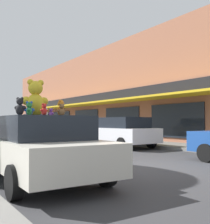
% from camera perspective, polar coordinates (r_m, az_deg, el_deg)
% --- Properties ---
extents(ground_plane, '(260.00, 260.00, 0.00)m').
position_cam_1_polar(ground_plane, '(8.62, 7.52, -10.92)').
color(ground_plane, '#333335').
extents(storefront_row, '(12.07, 41.81, 7.49)m').
position_cam_1_polar(storefront_row, '(26.19, 8.92, 3.30)').
color(storefront_row, '#9E6047').
rests_on(storefront_row, ground_plane).
extents(plush_art_car, '(2.14, 4.49, 1.47)m').
position_cam_1_polar(plush_art_car, '(6.69, -13.15, -6.80)').
color(plush_art_car, beige).
rests_on(plush_art_car, ground_plane).
extents(teddy_bear_giant, '(0.66, 0.41, 0.89)m').
position_cam_1_polar(teddy_bear_giant, '(6.93, -13.97, 2.67)').
color(teddy_bear_giant, yellow).
rests_on(teddy_bear_giant, plush_art_car).
extents(teddy_bear_white, '(0.12, 0.16, 0.22)m').
position_cam_1_polar(teddy_bear_white, '(6.93, -11.93, -0.01)').
color(teddy_bear_white, white).
rests_on(teddy_bear_white, plush_art_car).
extents(teddy_bear_brown, '(0.21, 0.13, 0.28)m').
position_cam_1_polar(teddy_bear_brown, '(6.36, -8.78, 0.41)').
color(teddy_bear_brown, olive).
rests_on(teddy_bear_brown, plush_art_car).
extents(teddy_bear_green, '(0.17, 0.23, 0.31)m').
position_cam_1_polar(teddy_bear_green, '(6.38, -15.16, 0.56)').
color(teddy_bear_green, green).
rests_on(teddy_bear_green, plush_art_car).
extents(teddy_bear_blue, '(0.26, 0.18, 0.34)m').
position_cam_1_polar(teddy_bear_blue, '(6.60, -15.14, 0.62)').
color(teddy_bear_blue, blue).
rests_on(teddy_bear_blue, plush_art_car).
extents(teddy_bear_orange, '(0.26, 0.25, 0.38)m').
position_cam_1_polar(teddy_bear_orange, '(6.55, -8.97, 0.76)').
color(teddy_bear_orange, orange).
rests_on(teddy_bear_orange, plush_art_car).
extents(teddy_bear_red, '(0.18, 0.13, 0.24)m').
position_cam_1_polar(teddy_bear_red, '(5.77, -12.28, 0.49)').
color(teddy_bear_red, red).
rests_on(teddy_bear_red, plush_art_car).
extents(teddy_bear_black, '(0.23, 0.26, 0.36)m').
position_cam_1_polar(teddy_bear_black, '(5.84, -16.91, 1.07)').
color(teddy_bear_black, black).
rests_on(teddy_bear_black, plush_art_car).
extents(teddy_bear_purple, '(0.13, 0.17, 0.23)m').
position_cam_1_polar(teddy_bear_purple, '(7.55, -10.92, -0.14)').
color(teddy_bear_purple, purple).
rests_on(teddy_bear_purple, plush_art_car).
extents(parked_car_far_center, '(2.07, 4.27, 1.56)m').
position_cam_1_polar(parked_car_far_center, '(14.78, 3.18, -3.90)').
color(parked_car_far_center, silver).
rests_on(parked_car_far_center, ground_plane).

